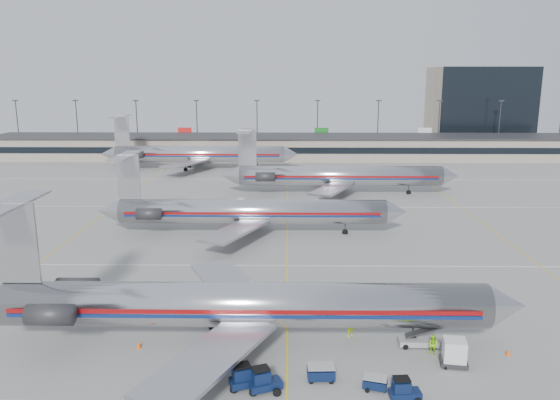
{
  "coord_description": "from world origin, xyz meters",
  "views": [
    {
      "loc": [
        -0.05,
        -51.56,
        21.93
      ],
      "look_at": [
        -1.05,
        25.56,
        4.5
      ],
      "focal_mm": 35.0,
      "sensor_mm": 36.0,
      "label": 1
    }
  ],
  "objects_px": {
    "jet_second_row": "(246,211)",
    "uld_container": "(454,352)",
    "tug_center": "(263,381)",
    "jet_foreground": "(233,304)",
    "belt_loader": "(420,340)"
  },
  "relations": [
    {
      "from": "jet_second_row",
      "to": "uld_container",
      "type": "distance_m",
      "value": 40.85
    },
    {
      "from": "jet_foreground",
      "to": "tug_center",
      "type": "relative_size",
      "value": 18.24
    },
    {
      "from": "tug_center",
      "to": "uld_container",
      "type": "distance_m",
      "value": 15.17
    },
    {
      "from": "jet_second_row",
      "to": "tug_center",
      "type": "bearing_deg",
      "value": -84.12
    },
    {
      "from": "jet_foreground",
      "to": "jet_second_row",
      "type": "bearing_deg",
      "value": 92.33
    },
    {
      "from": "jet_foreground",
      "to": "tug_center",
      "type": "bearing_deg",
      "value": -68.98
    },
    {
      "from": "jet_second_row",
      "to": "tug_center",
      "type": "height_order",
      "value": "jet_second_row"
    },
    {
      "from": "jet_foreground",
      "to": "uld_container",
      "type": "xyz_separation_m",
      "value": [
        17.45,
        -3.36,
        -2.48
      ]
    },
    {
      "from": "jet_foreground",
      "to": "jet_second_row",
      "type": "relative_size",
      "value": 1.06
    },
    {
      "from": "jet_second_row",
      "to": "uld_container",
      "type": "bearing_deg",
      "value": -62.57
    },
    {
      "from": "jet_second_row",
      "to": "belt_loader",
      "type": "relative_size",
      "value": 11.14
    },
    {
      "from": "jet_foreground",
      "to": "tug_center",
      "type": "distance_m",
      "value": 8.24
    },
    {
      "from": "tug_center",
      "to": "belt_loader",
      "type": "height_order",
      "value": "belt_loader"
    },
    {
      "from": "jet_second_row",
      "to": "tug_center",
      "type": "distance_m",
      "value": 40.39
    },
    {
      "from": "jet_foreground",
      "to": "jet_second_row",
      "type": "xyz_separation_m",
      "value": [
        -1.34,
        32.84,
        -0.22
      ]
    }
  ]
}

